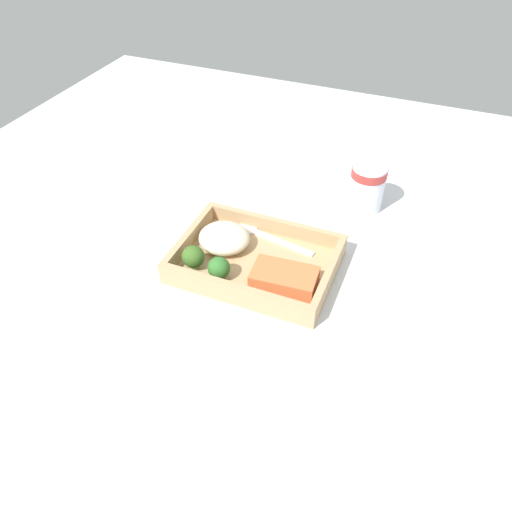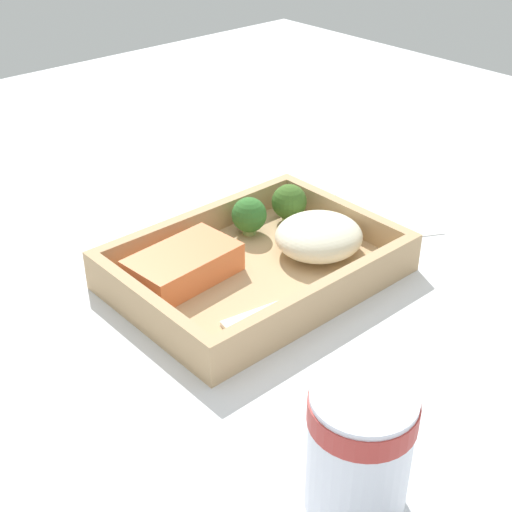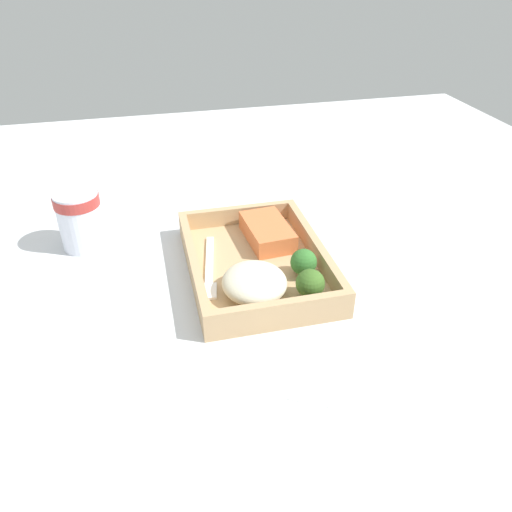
{
  "view_description": "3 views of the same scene",
  "coord_description": "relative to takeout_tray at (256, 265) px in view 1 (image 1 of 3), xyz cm",
  "views": [
    {
      "loc": [
        -24.36,
        59.77,
        59.74
      ],
      "look_at": [
        0.0,
        0.0,
        2.7
      ],
      "focal_mm": 35.0,
      "sensor_mm": 36.0,
      "label": 1
    },
    {
      "loc": [
        -40.05,
        -45.04,
        39.22
      ],
      "look_at": [
        0.0,
        0.0,
        2.7
      ],
      "focal_mm": 50.0,
      "sensor_mm": 36.0,
      "label": 2
    },
    {
      "loc": [
        59.44,
        -14.39,
        42.83
      ],
      "look_at": [
        0.0,
        0.0,
        2.7
      ],
      "focal_mm": 35.0,
      "sensor_mm": 36.0,
      "label": 3
    }
  ],
  "objects": [
    {
      "name": "ground_plane",
      "position": [
        0.0,
        0.0,
        -1.6
      ],
      "size": [
        160.0,
        160.0,
        2.0
      ],
      "primitive_type": "cube",
      "color": "silver"
    },
    {
      "name": "takeout_tray",
      "position": [
        0.0,
        0.0,
        0.0
      ],
      "size": [
        27.19,
        19.64,
        1.2
      ],
      "primitive_type": "cube",
      "color": "tan",
      "rests_on": "ground_plane"
    },
    {
      "name": "tray_rim",
      "position": [
        0.0,
        0.0,
        2.08
      ],
      "size": [
        27.19,
        19.64,
        2.96
      ],
      "color": "tan",
      "rests_on": "takeout_tray"
    },
    {
      "name": "salmon_fillet",
      "position": [
        -6.4,
        3.4,
        2.08
      ],
      "size": [
        11.1,
        7.06,
        2.97
      ],
      "primitive_type": "cube",
      "rotation": [
        0.0,
        0.0,
        0.08
      ],
      "color": "#E27340",
      "rests_on": "takeout_tray"
    },
    {
      "name": "mashed_potatoes",
      "position": [
        6.92,
        -1.9,
        2.55
      ],
      "size": [
        9.24,
        8.8,
        3.9
      ],
      "primitive_type": "ellipsoid",
      "color": "beige",
      "rests_on": "takeout_tray"
    },
    {
      "name": "broccoli_floret_1",
      "position": [
        4.26,
        5.9,
        2.81
      ],
      "size": [
        3.8,
        3.8,
        4.18
      ],
      "color": "#80A860",
      "rests_on": "takeout_tray"
    },
    {
      "name": "broccoli_floret_2",
      "position": [
        9.45,
        5.11,
        2.92
      ],
      "size": [
        3.92,
        3.92,
        4.36
      ],
      "color": "#84A764",
      "rests_on": "takeout_tray"
    },
    {
      "name": "fork",
      "position": [
        0.11,
        -7.02,
        0.82
      ],
      "size": [
        15.84,
        4.41,
        0.44
      ],
      "color": "white",
      "rests_on": "takeout_tray"
    },
    {
      "name": "paper_cup",
      "position": [
        -13.45,
        -25.07,
        4.7
      ],
      "size": [
        6.95,
        6.95,
        9.48
      ],
      "color": "white",
      "rests_on": "ground_plane"
    },
    {
      "name": "receipt_slip",
      "position": [
        21.12,
        0.52,
        -0.48
      ],
      "size": [
        13.82,
        15.46,
        0.24
      ],
      "primitive_type": "cube",
      "rotation": [
        0.0,
        0.0,
        -0.5
      ],
      "color": "white",
      "rests_on": "ground_plane"
    }
  ]
}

